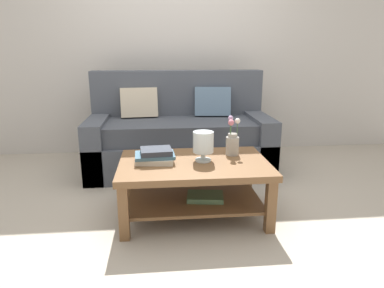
% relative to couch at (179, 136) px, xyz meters
% --- Properties ---
extents(ground_plane, '(10.00, 10.00, 0.00)m').
position_rel_couch_xyz_m(ground_plane, '(0.01, -0.87, -0.36)').
color(ground_plane, '#ADA393').
extents(back_wall, '(6.40, 0.12, 2.70)m').
position_rel_couch_xyz_m(back_wall, '(0.01, 0.78, 0.99)').
color(back_wall, '#BCB7B2').
rests_on(back_wall, ground).
extents(couch, '(1.93, 0.90, 1.06)m').
position_rel_couch_xyz_m(couch, '(0.00, 0.00, 0.00)').
color(couch, '#474C56').
rests_on(couch, ground).
extents(coffee_table, '(1.15, 0.76, 0.45)m').
position_rel_couch_xyz_m(coffee_table, '(0.04, -1.16, -0.04)').
color(coffee_table, brown).
rests_on(coffee_table, ground).
extents(book_stack_main, '(0.31, 0.24, 0.10)m').
position_rel_couch_xyz_m(book_stack_main, '(-0.25, -1.14, 0.14)').
color(book_stack_main, beige).
rests_on(book_stack_main, coffee_table).
extents(glass_hurricane_vase, '(0.16, 0.16, 0.23)m').
position_rel_couch_xyz_m(glass_hurricane_vase, '(0.11, -1.15, 0.23)').
color(glass_hurricane_vase, silver).
rests_on(glass_hurricane_vase, coffee_table).
extents(flower_pitcher, '(0.11, 0.11, 0.32)m').
position_rel_couch_xyz_m(flower_pitcher, '(0.37, -1.00, 0.19)').
color(flower_pitcher, '#9E998E').
rests_on(flower_pitcher, coffee_table).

